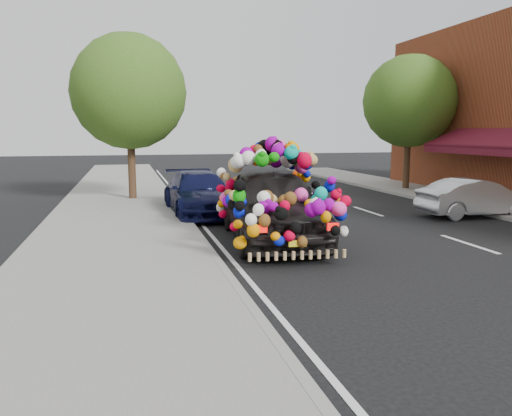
# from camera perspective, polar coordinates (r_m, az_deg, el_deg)

# --- Properties ---
(ground) EXTENTS (100.00, 100.00, 0.00)m
(ground) POSITION_cam_1_polar(r_m,az_deg,el_deg) (10.77, 7.67, -5.17)
(ground) COLOR black
(ground) RESTS_ON ground
(sidewalk) EXTENTS (4.00, 60.00, 0.12)m
(sidewalk) POSITION_cam_1_polar(r_m,az_deg,el_deg) (9.99, -15.95, -6.17)
(sidewalk) COLOR gray
(sidewalk) RESTS_ON ground
(kerb) EXTENTS (0.15, 60.00, 0.13)m
(kerb) POSITION_cam_1_polar(r_m,az_deg,el_deg) (10.12, -4.80, -5.64)
(kerb) COLOR gray
(kerb) RESTS_ON ground
(lane_markings) EXTENTS (6.00, 50.00, 0.01)m
(lane_markings) POSITION_cam_1_polar(r_m,az_deg,el_deg) (12.56, 23.09, -3.79)
(lane_markings) COLOR silver
(lane_markings) RESTS_ON ground
(tree_near_sidewalk) EXTENTS (4.20, 4.20, 6.13)m
(tree_near_sidewalk) POSITION_cam_1_polar(r_m,az_deg,el_deg) (19.23, -14.31, 12.73)
(tree_near_sidewalk) COLOR #332114
(tree_near_sidewalk) RESTS_ON ground
(tree_far_b) EXTENTS (4.00, 4.00, 5.90)m
(tree_far_b) POSITION_cam_1_polar(r_m,az_deg,el_deg) (23.08, 17.12, 11.56)
(tree_far_b) COLOR #332114
(tree_far_b) RESTS_ON ground
(plush_art_car) EXTENTS (2.89, 5.46, 2.37)m
(plush_art_car) POSITION_cam_1_polar(r_m,az_deg,el_deg) (11.81, 1.85, 2.17)
(plush_art_car) COLOR black
(plush_art_car) RESTS_ON ground
(navy_sedan) EXTENTS (2.06, 4.65, 1.33)m
(navy_sedan) POSITION_cam_1_polar(r_m,az_deg,el_deg) (15.81, -6.49, 1.69)
(navy_sedan) COLOR black
(navy_sedan) RESTS_ON ground
(silver_hatchback) EXTENTS (3.56, 1.33, 1.16)m
(silver_hatchback) POSITION_cam_1_polar(r_m,az_deg,el_deg) (16.64, 23.87, 1.07)
(silver_hatchback) COLOR #BABDC3
(silver_hatchback) RESTS_ON ground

